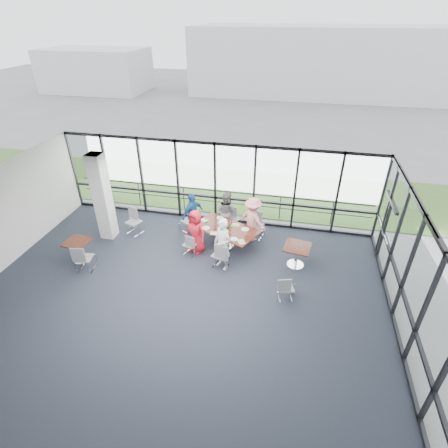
% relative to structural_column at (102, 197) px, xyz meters
% --- Properties ---
extents(floor, '(12.00, 10.00, 0.02)m').
position_rel_structural_column_xyz_m(floor, '(3.60, -3.00, -1.61)').
color(floor, '#232932').
rests_on(floor, ground).
extents(ceiling, '(12.00, 10.00, 0.04)m').
position_rel_structural_column_xyz_m(ceiling, '(3.60, -3.00, 1.60)').
color(ceiling, silver).
rests_on(ceiling, ground).
extents(curtain_wall_back, '(12.00, 0.10, 3.20)m').
position_rel_structural_column_xyz_m(curtain_wall_back, '(3.60, 2.00, 0.00)').
color(curtain_wall_back, white).
rests_on(curtain_wall_back, ground).
extents(curtain_wall_right, '(0.10, 10.00, 3.20)m').
position_rel_structural_column_xyz_m(curtain_wall_right, '(9.60, -3.00, 0.00)').
color(curtain_wall_right, white).
rests_on(curtain_wall_right, ground).
extents(exit_door, '(0.12, 1.60, 2.10)m').
position_rel_structural_column_xyz_m(exit_door, '(9.60, 0.75, -0.55)').
color(exit_door, black).
rests_on(exit_door, ground).
extents(structural_column, '(0.50, 0.50, 3.20)m').
position_rel_structural_column_xyz_m(structural_column, '(0.00, 0.00, 0.00)').
color(structural_column, silver).
rests_on(structural_column, ground).
extents(apron, '(80.00, 70.00, 0.02)m').
position_rel_structural_column_xyz_m(apron, '(3.60, 7.00, -1.62)').
color(apron, slate).
rests_on(apron, ground).
extents(grass_strip, '(80.00, 5.00, 0.01)m').
position_rel_structural_column_xyz_m(grass_strip, '(3.60, 5.00, -1.59)').
color(grass_strip, '#315922').
rests_on(grass_strip, ground).
extents(hangar_main, '(24.00, 10.00, 6.00)m').
position_rel_structural_column_xyz_m(hangar_main, '(7.60, 29.00, 1.40)').
color(hangar_main, silver).
rests_on(hangar_main, ground).
extents(hangar_aux, '(10.00, 6.00, 4.00)m').
position_rel_structural_column_xyz_m(hangar_aux, '(-14.40, 25.00, 0.40)').
color(hangar_aux, silver).
rests_on(hangar_aux, ground).
extents(guard_rail, '(12.00, 0.06, 0.06)m').
position_rel_structural_column_xyz_m(guard_rail, '(3.60, 2.60, -1.10)').
color(guard_rail, '#2D2D33').
rests_on(guard_rail, ground).
extents(main_table, '(2.52, 2.04, 0.75)m').
position_rel_structural_column_xyz_m(main_table, '(4.39, 0.25, -0.95)').
color(main_table, '#35120C').
rests_on(main_table, ground).
extents(side_table_left, '(0.84, 0.84, 0.75)m').
position_rel_structural_column_xyz_m(side_table_left, '(-0.21, -1.59, -0.99)').
color(side_table_left, '#35120C').
rests_on(side_table_left, ground).
extents(side_table_right, '(0.93, 0.93, 0.75)m').
position_rel_structural_column_xyz_m(side_table_right, '(6.87, -0.33, -0.97)').
color(side_table_right, '#35120C').
rests_on(side_table_right, ground).
extents(diner_near_left, '(0.92, 0.78, 1.60)m').
position_rel_structural_column_xyz_m(diner_near_left, '(3.46, -0.26, -0.80)').
color(diner_near_left, red).
rests_on(diner_near_left, ground).
extents(diner_near_right, '(0.81, 0.75, 1.79)m').
position_rel_structural_column_xyz_m(diner_near_right, '(4.54, -0.94, -0.70)').
color(diner_near_right, white).
rests_on(diner_near_right, ground).
extents(diner_far_left, '(0.89, 0.73, 1.59)m').
position_rel_structural_column_xyz_m(diner_far_left, '(4.16, 1.33, -0.81)').
color(diner_far_left, slate).
rests_on(diner_far_left, ground).
extents(diner_far_right, '(1.22, 1.04, 1.68)m').
position_rel_structural_column_xyz_m(diner_far_right, '(5.24, 0.90, -0.76)').
color(diner_far_right, pink).
rests_on(diner_far_right, ground).
extents(diner_end, '(0.94, 1.10, 1.65)m').
position_rel_structural_column_xyz_m(diner_end, '(3.02, 0.85, -0.78)').
color(diner_end, '#1A4C8D').
rests_on(diner_end, ground).
extents(chair_main_nl, '(0.50, 0.50, 0.81)m').
position_rel_structural_column_xyz_m(chair_main_nl, '(3.30, -0.49, -1.19)').
color(chair_main_nl, gray).
rests_on(chair_main_nl, ground).
extents(chair_main_nr, '(0.57, 0.57, 0.95)m').
position_rel_structural_column_xyz_m(chair_main_nr, '(4.46, -0.94, -1.13)').
color(chair_main_nr, gray).
rests_on(chair_main_nr, ground).
extents(chair_main_fl, '(0.54, 0.54, 0.83)m').
position_rel_structural_column_xyz_m(chair_main_fl, '(4.43, 1.48, -1.18)').
color(chair_main_fl, gray).
rests_on(chair_main_fl, ground).
extents(chair_main_fr, '(0.56, 0.56, 0.96)m').
position_rel_structural_column_xyz_m(chair_main_fr, '(5.36, 1.07, -1.12)').
color(chair_main_fr, gray).
rests_on(chair_main_fr, ground).
extents(chair_main_end, '(0.58, 0.58, 0.87)m').
position_rel_structural_column_xyz_m(chair_main_end, '(2.79, 0.94, -1.16)').
color(chair_main_end, gray).
rests_on(chair_main_end, ground).
extents(chair_spare_la, '(0.54, 0.54, 0.95)m').
position_rel_structural_column_xyz_m(chair_spare_la, '(0.26, -2.02, -1.12)').
color(chair_spare_la, gray).
rests_on(chair_spare_la, ground).
extents(chair_spare_lb, '(0.62, 0.62, 0.98)m').
position_rel_structural_column_xyz_m(chair_spare_lb, '(0.86, 0.35, -1.11)').
color(chair_spare_lb, gray).
rests_on(chair_spare_lb, ground).
extents(chair_spare_r, '(0.51, 0.51, 0.83)m').
position_rel_structural_column_xyz_m(chair_spare_r, '(6.65, -1.99, -1.18)').
color(chair_spare_r, gray).
rests_on(chair_spare_r, ground).
extents(plate_nl, '(0.27, 0.27, 0.01)m').
position_rel_structural_column_xyz_m(plate_nl, '(3.72, 0.10, -0.84)').
color(plate_nl, white).
rests_on(plate_nl, main_table).
extents(plate_nr, '(0.24, 0.24, 0.01)m').
position_rel_structural_column_xyz_m(plate_nr, '(4.80, -0.36, -0.84)').
color(plate_nr, white).
rests_on(plate_nr, main_table).
extents(plate_fl, '(0.26, 0.26, 0.01)m').
position_rel_structural_column_xyz_m(plate_fl, '(4.04, 0.88, -0.84)').
color(plate_fl, white).
rests_on(plate_fl, main_table).
extents(plate_fr, '(0.26, 0.26, 0.01)m').
position_rel_structural_column_xyz_m(plate_fr, '(5.06, 0.31, -0.84)').
color(plate_fr, white).
rests_on(plate_fr, main_table).
extents(plate_end, '(0.26, 0.26, 0.01)m').
position_rel_structural_column_xyz_m(plate_end, '(3.52, 0.62, -0.84)').
color(plate_end, white).
rests_on(plate_end, main_table).
extents(tumbler_a, '(0.06, 0.06, 0.13)m').
position_rel_structural_column_xyz_m(tumbler_a, '(4.04, 0.09, -0.79)').
color(tumbler_a, white).
rests_on(tumbler_a, main_table).
extents(tumbler_b, '(0.07, 0.07, 0.14)m').
position_rel_structural_column_xyz_m(tumbler_b, '(4.61, -0.14, -0.78)').
color(tumbler_b, white).
rests_on(tumbler_b, main_table).
extents(tumbler_c, '(0.07, 0.07, 0.15)m').
position_rel_structural_column_xyz_m(tumbler_c, '(4.53, 0.51, -0.78)').
color(tumbler_c, white).
rests_on(tumbler_c, main_table).
extents(tumbler_d, '(0.07, 0.07, 0.15)m').
position_rel_structural_column_xyz_m(tumbler_d, '(3.62, 0.49, -0.78)').
color(tumbler_d, white).
rests_on(tumbler_d, main_table).
extents(menu_a, '(0.31, 0.23, 0.00)m').
position_rel_structural_column_xyz_m(menu_a, '(4.08, -0.15, -0.85)').
color(menu_a, beige).
rests_on(menu_a, main_table).
extents(menu_b, '(0.32, 0.36, 0.00)m').
position_rel_structural_column_xyz_m(menu_b, '(5.06, -0.46, -0.85)').
color(menu_b, beige).
rests_on(menu_b, main_table).
extents(menu_c, '(0.32, 0.25, 0.00)m').
position_rel_structural_column_xyz_m(menu_c, '(4.67, 0.55, -0.85)').
color(menu_c, beige).
rests_on(menu_c, main_table).
extents(condiment_caddy, '(0.10, 0.07, 0.04)m').
position_rel_structural_column_xyz_m(condiment_caddy, '(4.42, 0.27, -0.83)').
color(condiment_caddy, black).
rests_on(condiment_caddy, main_table).
extents(ketchup_bottle, '(0.06, 0.06, 0.18)m').
position_rel_structural_column_xyz_m(ketchup_bottle, '(4.40, 0.25, -0.76)').
color(ketchup_bottle, '#B32407').
rests_on(ketchup_bottle, main_table).
extents(green_bottle, '(0.05, 0.05, 0.20)m').
position_rel_structural_column_xyz_m(green_bottle, '(4.53, 0.30, -0.75)').
color(green_bottle, '#276F2F').
rests_on(green_bottle, main_table).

